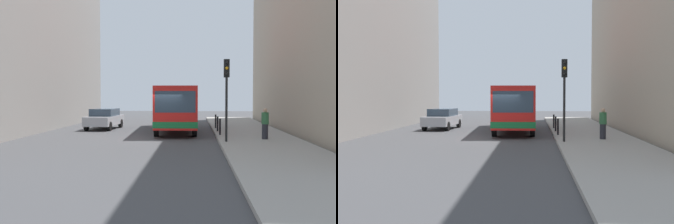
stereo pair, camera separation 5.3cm
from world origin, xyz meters
TOP-DOWN VIEW (x-y plane):
  - ground_plane at (0.00, 0.00)m, footprint 80.00×80.00m
  - sidewalk at (5.40, 0.00)m, footprint 4.40×40.00m
  - bus at (0.68, 4.91)m, footprint 2.93×11.11m
  - car_beside_bus at (-4.57, 6.11)m, footprint 2.14×4.53m
  - traffic_light at (3.55, -2.83)m, footprint 0.28×0.33m
  - bollard_near at (3.45, 0.66)m, footprint 0.11×0.11m
  - bollard_mid at (3.45, 3.20)m, footprint 0.11×0.11m
  - bollard_far at (3.45, 5.74)m, footprint 0.11×0.11m
  - pedestrian_near_signal at (5.68, -1.52)m, footprint 0.38×0.38m

SIDE VIEW (x-z plane):
  - ground_plane at x=0.00m, z-range 0.00..0.00m
  - sidewalk at x=5.40m, z-range 0.00..0.15m
  - bollard_near at x=3.45m, z-range 0.15..1.10m
  - bollard_mid at x=3.45m, z-range 0.15..1.10m
  - bollard_far at x=3.45m, z-range 0.15..1.10m
  - car_beside_bus at x=-4.57m, z-range 0.04..1.52m
  - pedestrian_near_signal at x=5.68m, z-range 0.14..1.77m
  - bus at x=0.68m, z-range 0.23..3.23m
  - traffic_light at x=3.55m, z-range 0.96..5.06m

